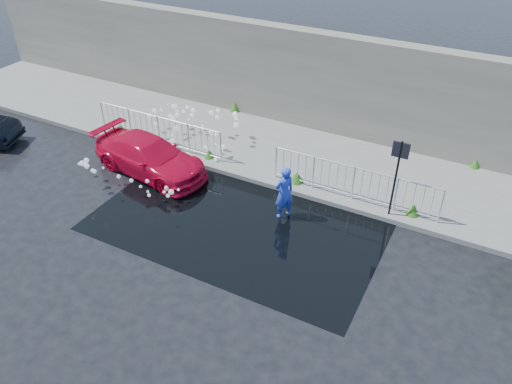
% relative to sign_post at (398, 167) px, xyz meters
% --- Properties ---
extents(ground, '(90.00, 90.00, 0.00)m').
position_rel_sign_post_xyz_m(ground, '(-4.20, -3.10, -1.72)').
color(ground, black).
rests_on(ground, ground).
extents(pavement, '(30.00, 4.00, 0.15)m').
position_rel_sign_post_xyz_m(pavement, '(-4.20, 1.90, -1.65)').
color(pavement, slate).
rests_on(pavement, ground).
extents(curb, '(30.00, 0.25, 0.16)m').
position_rel_sign_post_xyz_m(curb, '(-4.20, -0.10, -1.64)').
color(curb, slate).
rests_on(curb, ground).
extents(retaining_wall, '(30.00, 0.60, 3.50)m').
position_rel_sign_post_xyz_m(retaining_wall, '(-4.20, 4.10, 0.18)').
color(retaining_wall, '#5F5C50').
rests_on(retaining_wall, pavement).
extents(puddle, '(8.00, 5.00, 0.01)m').
position_rel_sign_post_xyz_m(puddle, '(-3.70, -2.10, -1.72)').
color(puddle, black).
rests_on(puddle, ground).
extents(sign_post, '(0.45, 0.06, 2.50)m').
position_rel_sign_post_xyz_m(sign_post, '(0.00, 0.00, 0.00)').
color(sign_post, black).
rests_on(sign_post, ground).
extents(railing_left, '(5.05, 0.05, 1.10)m').
position_rel_sign_post_xyz_m(railing_left, '(-8.20, 0.25, -0.99)').
color(railing_left, silver).
rests_on(railing_left, pavement).
extents(railing_right, '(5.05, 0.05, 1.10)m').
position_rel_sign_post_xyz_m(railing_right, '(-1.20, 0.25, -0.99)').
color(railing_right, silver).
rests_on(railing_right, pavement).
extents(weeds, '(12.17, 3.93, 0.38)m').
position_rel_sign_post_xyz_m(weeds, '(-4.38, 1.42, -1.40)').
color(weeds, '#214A13').
rests_on(weeds, pavement).
extents(water_spray, '(3.55, 5.50, 1.09)m').
position_rel_sign_post_xyz_m(water_spray, '(-7.51, 0.16, -1.02)').
color(water_spray, white).
rests_on(water_spray, ground).
extents(red_car, '(4.22, 2.16, 1.17)m').
position_rel_sign_post_xyz_m(red_car, '(-7.52, -1.16, -1.14)').
color(red_car, red).
rests_on(red_car, ground).
extents(person, '(0.66, 0.71, 1.64)m').
position_rel_sign_post_xyz_m(person, '(-2.70, -1.30, -0.90)').
color(person, blue).
rests_on(person, ground).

